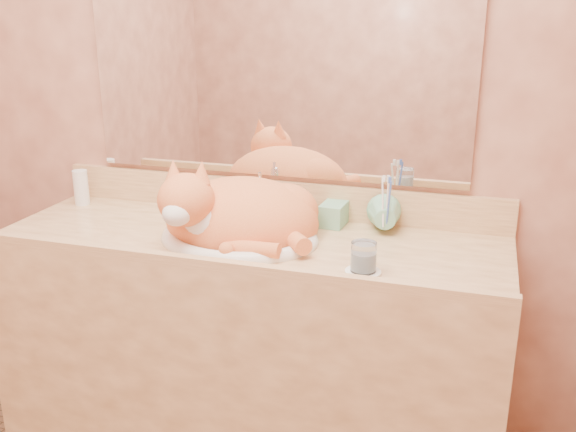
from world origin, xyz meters
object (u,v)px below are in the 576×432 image
(cat, at_px, (235,212))
(water_glass, at_px, (364,257))
(soap_dispenser, at_px, (329,205))
(toothbrush_cup, at_px, (385,221))
(sink_basin, at_px, (239,217))
(vanity_counter, at_px, (251,358))

(cat, relative_size, water_glass, 5.95)
(soap_dispenser, distance_m, toothbrush_cup, 0.19)
(sink_basin, relative_size, soap_dispenser, 2.88)
(sink_basin, distance_m, toothbrush_cup, 0.46)
(sink_basin, relative_size, water_glass, 5.97)
(soap_dispenser, relative_size, toothbrush_cup, 1.50)
(cat, distance_m, soap_dispenser, 0.31)
(cat, relative_size, toothbrush_cup, 4.29)
(soap_dispenser, xyz_separation_m, toothbrush_cup, (0.18, -0.01, -0.03))
(vanity_counter, relative_size, soap_dispenser, 9.46)
(toothbrush_cup, relative_size, water_glass, 1.39)
(vanity_counter, bearing_deg, cat, -159.13)
(water_glass, bearing_deg, toothbrush_cup, 88.30)
(vanity_counter, distance_m, cat, 0.51)
(sink_basin, distance_m, cat, 0.02)
(cat, bearing_deg, water_glass, -29.56)
(vanity_counter, height_order, soap_dispenser, soap_dispenser)
(vanity_counter, distance_m, toothbrush_cup, 0.64)
(soap_dispenser, relative_size, water_glass, 2.07)
(toothbrush_cup, distance_m, water_glass, 0.31)
(cat, distance_m, toothbrush_cup, 0.47)
(sink_basin, distance_m, water_glass, 0.45)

